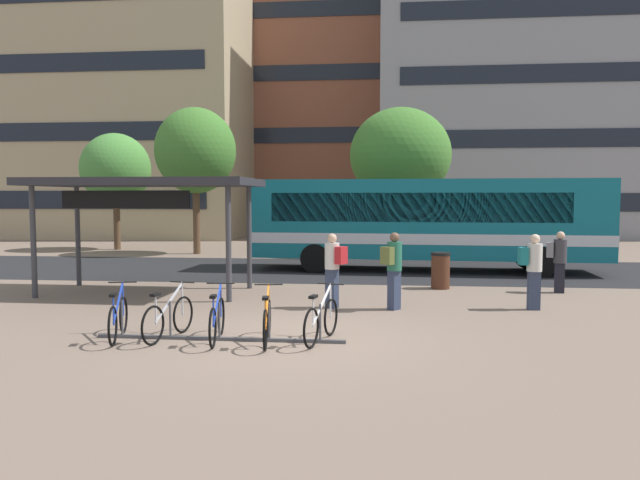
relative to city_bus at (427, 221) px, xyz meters
name	(u,v)px	position (x,y,z in m)	size (l,w,h in m)	color
ground	(288,338)	(-3.30, -10.48, -1.78)	(200.00, 200.00, 0.00)	#7A6656
bus_lane_asphalt	(333,270)	(-3.30, 0.00, -1.77)	(80.00, 7.20, 0.01)	#232326
city_bus	(427,221)	(0.00, 0.00, 0.00)	(12.14, 3.24, 3.20)	#0F6070
bike_rack	(220,335)	(-4.51, -10.75, -1.68)	(4.58, 0.11, 0.70)	#47474C
parked_bicycle_blue_0	(118,318)	(-6.37, -10.85, -1.39)	(0.60, 1.68, 0.99)	black
parked_bicycle_silver_1	(169,318)	(-5.47, -10.72, -1.39)	(0.55, 1.70, 0.99)	black
parked_bicycle_blue_2	(217,320)	(-4.54, -10.81, -1.39)	(0.52, 1.72, 0.99)	black
parked_bicycle_orange_3	(267,322)	(-3.61, -10.88, -1.39)	(0.52, 1.72, 0.99)	black
parked_bicycle_white_4	(321,321)	(-2.67, -10.67, -1.39)	(0.61, 1.68, 0.99)	black
transit_shelter	(145,186)	(-7.90, -5.71, 1.11)	(5.96, 3.08, 3.08)	#38383D
commuter_teal_pack_0	(533,266)	(1.86, -7.13, -0.77)	(0.53, 0.35, 1.75)	#2D3851
commuter_grey_pack_1	(559,258)	(3.19, -4.53, -0.82)	(0.58, 0.43, 1.67)	black
commuter_olive_pack_2	(393,265)	(-1.32, -7.47, -0.74)	(0.57, 0.60, 1.78)	#2D3851
commuter_red_pack_3	(333,265)	(-2.71, -7.38, -0.76)	(0.61, 0.54, 1.75)	#2D3851
trash_bin	(440,270)	(0.08, -4.11, -1.26)	(0.55, 0.55, 1.03)	#4C2819
street_tree_0	(116,169)	(-14.62, 7.19, 2.20)	(3.40, 3.40, 5.74)	brown
street_tree_1	(400,155)	(-0.75, 6.05, 2.71)	(4.54, 4.54, 6.61)	brown
street_tree_2	(196,151)	(-10.01, 5.41, 2.92)	(3.66, 3.66, 6.66)	brown
building_left_wing	(108,86)	(-20.27, 18.63, 8.42)	(19.16, 10.89, 20.38)	tan
building_right_wing	(528,66)	(8.28, 21.25, 9.70)	(19.94, 10.57, 22.96)	gray
building_centre_block	(330,122)	(-5.76, 27.83, 6.99)	(16.94, 13.10, 17.54)	brown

